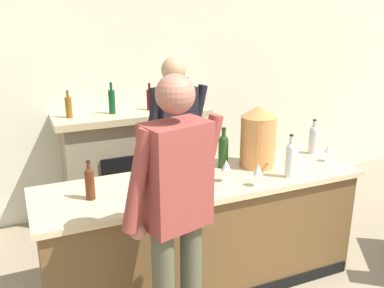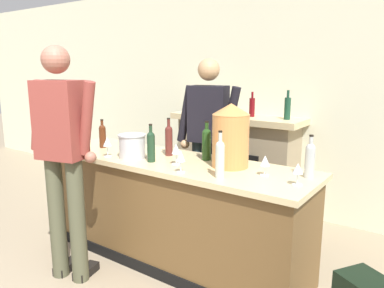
{
  "view_description": "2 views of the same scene",
  "coord_description": "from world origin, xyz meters",
  "px_view_note": "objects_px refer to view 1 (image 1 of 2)",
  "views": [
    {
      "loc": [
        -1.3,
        -0.79,
        2.2
      ],
      "look_at": [
        -0.07,
        2.05,
        1.19
      ],
      "focal_mm": 40.0,
      "sensor_mm": 36.0,
      "label": 1
    },
    {
      "loc": [
        1.93,
        -0.49,
        1.71
      ],
      "look_at": [
        0.02,
        2.19,
        1.03
      ],
      "focal_mm": 35.0,
      "sensor_mm": 36.0,
      "label": 2
    }
  ],
  "objects_px": {
    "wine_bottle_merlot_tall": "(201,171)",
    "wine_bottle_port_short": "(290,159)",
    "wine_bottle_riesling_slim": "(313,138)",
    "wine_glass_near_bucket": "(329,149)",
    "person_customer": "(176,220)",
    "ice_bucket_steel": "(171,180)",
    "wine_glass_back_row": "(258,171)",
    "wine_glass_mid_counter": "(295,151)",
    "wine_bottle_rose_blush": "(184,158)",
    "wine_glass_by_dispenser": "(226,166)",
    "copper_dispenser": "(258,136)",
    "wine_bottle_chardonnay_pale": "(223,150)",
    "fireplace_stone": "(134,163)",
    "wine_glass_front_right": "(146,187)",
    "person_bartender": "(175,149)",
    "wine_bottle_burgundy_dark": "(90,182)"
  },
  "relations": [
    {
      "from": "person_bartender",
      "to": "wine_bottle_port_short",
      "type": "xyz_separation_m",
      "value": [
        0.63,
        -0.8,
        0.09
      ]
    },
    {
      "from": "wine_bottle_port_short",
      "to": "wine_glass_mid_counter",
      "type": "bearing_deg",
      "value": 45.94
    },
    {
      "from": "fireplace_stone",
      "to": "person_customer",
      "type": "bearing_deg",
      "value": -99.21
    },
    {
      "from": "wine_glass_front_right",
      "to": "wine_bottle_chardonnay_pale",
      "type": "bearing_deg",
      "value": 27.63
    },
    {
      "from": "ice_bucket_steel",
      "to": "wine_bottle_chardonnay_pale",
      "type": "xyz_separation_m",
      "value": [
        0.57,
        0.31,
        0.05
      ]
    },
    {
      "from": "wine_bottle_rose_blush",
      "to": "wine_glass_by_dispenser",
      "type": "bearing_deg",
      "value": -40.68
    },
    {
      "from": "wine_glass_by_dispenser",
      "to": "wine_bottle_rose_blush",
      "type": "bearing_deg",
      "value": 139.32
    },
    {
      "from": "wine_glass_front_right",
      "to": "wine_glass_by_dispenser",
      "type": "xyz_separation_m",
      "value": [
        0.66,
        0.14,
        -0.0
      ]
    },
    {
      "from": "copper_dispenser",
      "to": "wine_glass_front_right",
      "type": "height_order",
      "value": "copper_dispenser"
    },
    {
      "from": "wine_bottle_merlot_tall",
      "to": "wine_bottle_rose_blush",
      "type": "xyz_separation_m",
      "value": [
        -0.02,
        0.27,
        0.01
      ]
    },
    {
      "from": "wine_glass_near_bucket",
      "to": "person_customer",
      "type": "bearing_deg",
      "value": -158.19
    },
    {
      "from": "wine_bottle_port_short",
      "to": "wine_glass_back_row",
      "type": "bearing_deg",
      "value": -170.64
    },
    {
      "from": "wine_bottle_port_short",
      "to": "fireplace_stone",
      "type": "bearing_deg",
      "value": 114.94
    },
    {
      "from": "ice_bucket_steel",
      "to": "wine_bottle_riesling_slim",
      "type": "distance_m",
      "value": 1.49
    },
    {
      "from": "wine_glass_back_row",
      "to": "wine_glass_mid_counter",
      "type": "xyz_separation_m",
      "value": [
        0.55,
        0.29,
        -0.02
      ]
    },
    {
      "from": "wine_bottle_burgundy_dark",
      "to": "wine_glass_mid_counter",
      "type": "distance_m",
      "value": 1.71
    },
    {
      "from": "copper_dispenser",
      "to": "wine_bottle_riesling_slim",
      "type": "bearing_deg",
      "value": 6.27
    },
    {
      "from": "wine_bottle_port_short",
      "to": "wine_glass_by_dispenser",
      "type": "bearing_deg",
      "value": 166.63
    },
    {
      "from": "copper_dispenser",
      "to": "wine_bottle_merlot_tall",
      "type": "height_order",
      "value": "copper_dispenser"
    },
    {
      "from": "person_customer",
      "to": "copper_dispenser",
      "type": "relative_size",
      "value": 3.7
    },
    {
      "from": "fireplace_stone",
      "to": "wine_bottle_chardonnay_pale",
      "type": "height_order",
      "value": "fireplace_stone"
    },
    {
      "from": "wine_bottle_riesling_slim",
      "to": "wine_bottle_rose_blush",
      "type": "bearing_deg",
      "value": -177.85
    },
    {
      "from": "wine_bottle_riesling_slim",
      "to": "wine_bottle_port_short",
      "type": "bearing_deg",
      "value": -143.97
    },
    {
      "from": "person_customer",
      "to": "wine_bottle_riesling_slim",
      "type": "relative_size",
      "value": 5.97
    },
    {
      "from": "wine_bottle_merlot_tall",
      "to": "wine_bottle_port_short",
      "type": "height_order",
      "value": "wine_bottle_port_short"
    },
    {
      "from": "wine_bottle_chardonnay_pale",
      "to": "wine_glass_front_right",
      "type": "xyz_separation_m",
      "value": [
        -0.78,
        -0.41,
        -0.02
      ]
    },
    {
      "from": "wine_glass_by_dispenser",
      "to": "wine_glass_near_bucket",
      "type": "distance_m",
      "value": 1.0
    },
    {
      "from": "wine_bottle_chardonnay_pale",
      "to": "wine_glass_by_dispenser",
      "type": "xyz_separation_m",
      "value": [
        -0.12,
        -0.27,
        -0.03
      ]
    },
    {
      "from": "copper_dispenser",
      "to": "wine_bottle_rose_blush",
      "type": "relative_size",
      "value": 1.49
    },
    {
      "from": "wine_glass_by_dispenser",
      "to": "wine_glass_near_bucket",
      "type": "bearing_deg",
      "value": 2.36
    },
    {
      "from": "wine_glass_front_right",
      "to": "wine_bottle_burgundy_dark",
      "type": "bearing_deg",
      "value": 144.61
    },
    {
      "from": "wine_bottle_chardonnay_pale",
      "to": "wine_bottle_port_short",
      "type": "bearing_deg",
      "value": -46.38
    },
    {
      "from": "fireplace_stone",
      "to": "wine_bottle_port_short",
      "type": "bearing_deg",
      "value": -65.06
    },
    {
      "from": "wine_glass_mid_counter",
      "to": "wine_glass_front_right",
      "type": "xyz_separation_m",
      "value": [
        -1.38,
        -0.26,
        0.02
      ]
    },
    {
      "from": "person_bartender",
      "to": "wine_bottle_port_short",
      "type": "distance_m",
      "value": 1.02
    },
    {
      "from": "person_bartender",
      "to": "wine_glass_back_row",
      "type": "height_order",
      "value": "person_bartender"
    },
    {
      "from": "wine_bottle_burgundy_dark",
      "to": "wine_bottle_chardonnay_pale",
      "type": "xyz_separation_m",
      "value": [
        1.11,
        0.18,
        0.03
      ]
    },
    {
      "from": "copper_dispenser",
      "to": "wine_bottle_chardonnay_pale",
      "type": "bearing_deg",
      "value": 164.42
    },
    {
      "from": "wine_bottle_burgundy_dark",
      "to": "wine_glass_back_row",
      "type": "height_order",
      "value": "wine_bottle_burgundy_dark"
    },
    {
      "from": "wine_bottle_riesling_slim",
      "to": "wine_bottle_port_short",
      "type": "height_order",
      "value": "wine_bottle_port_short"
    },
    {
      "from": "person_customer",
      "to": "wine_glass_mid_counter",
      "type": "height_order",
      "value": "person_customer"
    },
    {
      "from": "fireplace_stone",
      "to": "wine_glass_front_right",
      "type": "height_order",
      "value": "fireplace_stone"
    },
    {
      "from": "ice_bucket_steel",
      "to": "wine_glass_back_row",
      "type": "distance_m",
      "value": 0.64
    },
    {
      "from": "ice_bucket_steel",
      "to": "wine_bottle_riesling_slim",
      "type": "bearing_deg",
      "value": 11.73
    },
    {
      "from": "wine_bottle_rose_blush",
      "to": "wine_glass_by_dispenser",
      "type": "xyz_separation_m",
      "value": [
        0.25,
        -0.22,
        -0.03
      ]
    },
    {
      "from": "wine_bottle_merlot_tall",
      "to": "wine_glass_back_row",
      "type": "relative_size",
      "value": 1.87
    },
    {
      "from": "wine_bottle_chardonnay_pale",
      "to": "wine_glass_near_bucket",
      "type": "height_order",
      "value": "wine_bottle_chardonnay_pale"
    },
    {
      "from": "copper_dispenser",
      "to": "wine_glass_near_bucket",
      "type": "relative_size",
      "value": 3.32
    },
    {
      "from": "wine_bottle_port_short",
      "to": "wine_glass_near_bucket",
      "type": "height_order",
      "value": "wine_bottle_port_short"
    },
    {
      "from": "person_customer",
      "to": "wine_bottle_merlot_tall",
      "type": "height_order",
      "value": "person_customer"
    }
  ]
}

